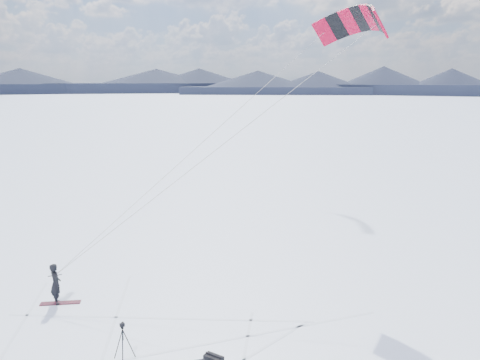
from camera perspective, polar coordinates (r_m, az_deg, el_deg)
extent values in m
plane|color=white|center=(17.77, -19.32, -19.79)|extent=(1800.00, 1800.00, 0.00)
cube|color=black|center=(330.59, 24.31, 9.86)|extent=(147.80, 124.57, 4.62)
cone|color=black|center=(330.55, 24.35, 10.26)|extent=(89.40, 89.40, 8.00)
cube|color=black|center=(333.43, 6.71, 10.84)|extent=(156.56, 89.15, 4.62)
cone|color=black|center=(333.39, 6.72, 11.24)|extent=(80.64, 80.64, 8.00)
cube|color=black|center=(335.00, -10.82, 10.72)|extent=(150.00, 45.00, 4.62)
cone|color=black|center=(334.96, -10.84, 11.11)|extent=(64.00, 64.00, 8.00)
cube|color=silver|center=(18.60, -24.16, -18.65)|extent=(6.45, 7.79, 0.01)
cube|color=silver|center=(20.25, -17.73, -15.50)|extent=(11.66, 3.07, 0.01)
cube|color=silver|center=(17.11, -7.17, -20.49)|extent=(6.52, 4.83, 0.01)
cube|color=silver|center=(19.21, -2.27, -16.48)|extent=(8.85, 4.87, 0.01)
imported|color=black|center=(21.73, -21.37, -13.82)|extent=(0.65, 0.76, 1.77)
cube|color=maroon|center=(21.66, -21.04, -13.81)|extent=(1.65, 0.40, 0.04)
cylinder|color=black|center=(16.94, -13.37, -18.82)|extent=(0.40, 0.22, 1.17)
cylinder|color=black|center=(16.99, -14.60, -18.80)|extent=(0.38, 0.26, 1.17)
cylinder|color=black|center=(16.71, -14.12, -19.34)|extent=(0.06, 0.43, 1.17)
cylinder|color=black|center=(16.68, -14.10, -17.84)|extent=(0.04, 0.04, 0.39)
cube|color=black|center=(16.56, -14.15, -17.06)|extent=(0.10, 0.10, 0.06)
cube|color=black|center=(16.51, -14.17, -16.76)|extent=(0.17, 0.15, 0.11)
cylinder|color=black|center=(16.60, -14.15, -16.59)|extent=(0.08, 0.11, 0.08)
cube|color=black|center=(16.63, -3.23, -20.97)|extent=(0.69, 0.67, 0.24)
cylinder|color=black|center=(16.56, -3.23, -20.57)|extent=(0.51, 0.47, 0.07)
cube|color=red|center=(21.95, 16.69, 17.96)|extent=(1.13, 0.94, 1.42)
cube|color=black|center=(22.71, 16.28, 18.37)|extent=(0.99, 0.99, 1.34)
cube|color=red|center=(23.45, 15.52, 18.55)|extent=(0.90, 0.99, 1.24)
cube|color=black|center=(24.14, 14.47, 18.52)|extent=(1.03, 0.99, 1.14)
cube|color=red|center=(24.76, 13.20, 18.30)|extent=(1.16, 0.97, 1.24)
cube|color=black|center=(25.28, 11.79, 17.90)|extent=(1.27, 0.91, 1.34)
cube|color=red|center=(25.67, 10.30, 17.34)|extent=(1.36, 0.82, 1.42)
cylinder|color=gray|center=(19.76, -2.46, 4.07)|extent=(13.99, 0.42, 10.38)
cylinder|color=gray|center=(21.89, -4.35, 4.83)|extent=(13.14, 4.85, 10.38)
cylinder|color=black|center=(21.23, -21.63, -10.77)|extent=(0.55, 0.13, 0.03)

